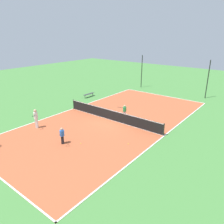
# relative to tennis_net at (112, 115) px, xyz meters

# --- Properties ---
(ground_plane) EXTENTS (80.00, 80.00, 0.00)m
(ground_plane) POSITION_rel_tennis_net_xyz_m (0.00, 0.00, -0.59)
(ground_plane) COLOR #47843D
(court_surface) EXTENTS (11.63, 23.37, 0.02)m
(court_surface) POSITION_rel_tennis_net_xyz_m (0.00, 0.00, -0.58)
(court_surface) COLOR #B75633
(court_surface) RESTS_ON ground_plane
(tennis_net) EXTENTS (11.43, 0.10, 1.12)m
(tennis_net) POSITION_rel_tennis_net_xyz_m (0.00, 0.00, 0.00)
(tennis_net) COLOR black
(tennis_net) RESTS_ON court_surface
(bench) EXTENTS (0.36, 1.85, 0.45)m
(bench) POSITION_rel_tennis_net_xyz_m (-7.77, 4.72, -0.20)
(bench) COLOR #333338
(bench) RESTS_ON ground_plane
(player_far_green) EXTENTS (0.99, 0.61, 1.36)m
(player_far_green) POSITION_rel_tennis_net_xyz_m (0.52, 1.44, 0.19)
(player_far_green) COLOR white
(player_far_green) RESTS_ON court_surface
(player_near_blue) EXTENTS (0.91, 0.88, 1.38)m
(player_near_blue) POSITION_rel_tennis_net_xyz_m (-0.05, -6.35, 0.21)
(player_near_blue) COLOR black
(player_near_blue) RESTS_ON court_surface
(player_near_white) EXTENTS (0.87, 0.92, 1.82)m
(player_near_white) POSITION_rel_tennis_net_xyz_m (-4.37, -5.81, 0.49)
(player_near_white) COLOR white
(player_near_white) RESTS_ON court_surface
(tennis_ball_near_net) EXTENTS (0.07, 0.07, 0.07)m
(tennis_ball_near_net) POSITION_rel_tennis_net_xyz_m (4.17, -3.20, -0.53)
(tennis_ball_near_net) COLOR #CCE033
(tennis_ball_near_net) RESTS_ON court_surface
(tennis_ball_far_baseline) EXTENTS (0.07, 0.07, 0.07)m
(tennis_ball_far_baseline) POSITION_rel_tennis_net_xyz_m (2.96, 11.21, -0.53)
(tennis_ball_far_baseline) COLOR #CCE033
(tennis_ball_far_baseline) RESTS_ON court_surface
(tennis_ball_right_alley) EXTENTS (0.07, 0.07, 0.07)m
(tennis_ball_right_alley) POSITION_rel_tennis_net_xyz_m (1.14, -5.50, -0.53)
(tennis_ball_right_alley) COLOR #CCE033
(tennis_ball_right_alley) RESTS_ON court_surface
(fence_post_back_left) EXTENTS (0.12, 0.12, 5.09)m
(fence_post_back_left) POSITION_rel_tennis_net_xyz_m (-5.05, 14.08, 1.96)
(fence_post_back_left) COLOR black
(fence_post_back_left) RESTS_ON ground_plane
(fence_post_back_right) EXTENTS (0.12, 0.12, 5.09)m
(fence_post_back_right) POSITION_rel_tennis_net_xyz_m (5.05, 14.08, 1.96)
(fence_post_back_right) COLOR black
(fence_post_back_right) RESTS_ON ground_plane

